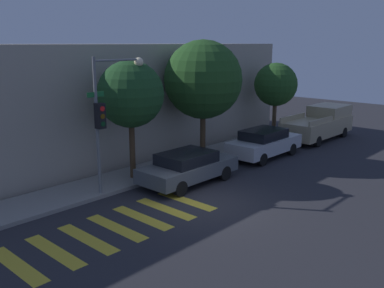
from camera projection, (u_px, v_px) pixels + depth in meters
The scene contains 11 objects.
ground_plane at pixel (206, 205), 15.03m from camera, with size 60.00×60.00×0.00m, color #28282D.
sidewalk at pixel (129, 178), 17.85m from camera, with size 26.00×2.19×0.14m, color gray.
building_row at pixel (66, 104), 20.20m from camera, with size 26.00×6.00×5.50m, color #A89E8E.
crosswalk at pixel (116, 228), 13.19m from camera, with size 6.74×2.60×0.00m.
traffic_light_pole at pixel (109, 104), 15.40m from camera, with size 2.55×0.56×5.09m.
sedan_near_corner at pixel (188, 167), 17.19m from camera, with size 4.26×1.85×1.31m.
sedan_middle at pixel (264, 143), 21.10m from camera, with size 4.30×1.75×1.43m.
pickup_truck at pixel (320, 123), 25.25m from camera, with size 5.41×2.02×1.88m.
tree_near_corner at pixel (131, 95), 16.91m from camera, with size 2.67×2.67×4.91m.
tree_midblock at pixel (203, 80), 19.94m from camera, with size 3.68×3.68×5.73m.
tree_far_end at pixel (276, 85), 24.63m from camera, with size 2.48×2.48×4.46m.
Camera 1 is at (-10.71, -9.23, 5.55)m, focal length 40.00 mm.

